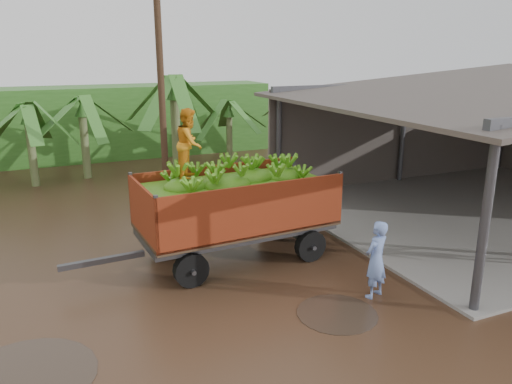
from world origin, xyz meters
The scene contains 6 objects.
ground centered at (0.00, 0.00, 0.00)m, with size 100.00×100.00×0.00m, color black.
packing_shed centered at (11.77, 1.77, 2.50)m, with size 12.78×10.80×4.76m.
hedge_north centered at (-2.00, 16.00, 1.80)m, with size 22.00×3.00×3.60m, color #2D661E.
banana_trailer centered at (1.73, 1.00, 1.51)m, with size 6.99×2.69×4.02m.
man_blue centered at (3.79, -2.26, 0.90)m, with size 0.65×0.43×1.79m, color #6F8ACB.
utility_pole centered at (1.33, 6.91, 3.85)m, with size 1.20×0.24×7.59m.
Camera 1 is at (-2.75, -10.52, 5.36)m, focal length 35.00 mm.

